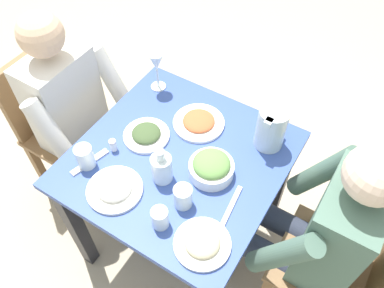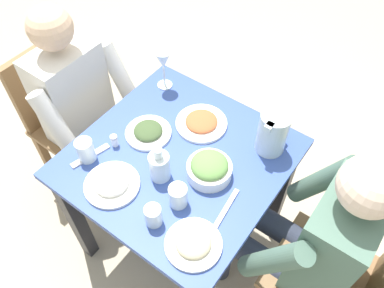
% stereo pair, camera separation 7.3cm
% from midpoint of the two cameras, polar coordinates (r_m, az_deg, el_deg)
% --- Properties ---
extents(ground_plane, '(8.00, 8.00, 0.00)m').
position_cam_midpoint_polar(ground_plane, '(2.21, -2.36, -13.57)').
color(ground_plane, tan).
extents(dining_table, '(0.81, 0.81, 0.75)m').
position_cam_midpoint_polar(dining_table, '(1.68, -3.02, -4.86)').
color(dining_table, '#334C99').
rests_on(dining_table, ground_plane).
extents(chair_near, '(0.40, 0.40, 0.87)m').
position_cam_midpoint_polar(chair_near, '(1.72, 21.03, -16.84)').
color(chair_near, olive).
rests_on(chair_near, ground_plane).
extents(chair_far, '(0.40, 0.40, 0.87)m').
position_cam_midpoint_polar(chair_far, '(2.16, -19.87, 3.14)').
color(chair_far, olive).
rests_on(chair_far, ground_plane).
extents(diner_near, '(0.48, 0.53, 1.17)m').
position_cam_midpoint_polar(diner_near, '(1.58, 15.64, -11.78)').
color(diner_near, '#4C6B5B').
rests_on(diner_near, ground_plane).
extents(diner_far, '(0.48, 0.53, 1.17)m').
position_cam_midpoint_polar(diner_far, '(1.93, -16.85, 3.71)').
color(diner_far, silver).
rests_on(diner_far, ground_plane).
extents(water_pitcher, '(0.16, 0.12, 0.19)m').
position_cam_midpoint_polar(water_pitcher, '(1.56, 10.25, 2.35)').
color(water_pitcher, silver).
rests_on(water_pitcher, dining_table).
extents(salad_bowl, '(0.18, 0.18, 0.09)m').
position_cam_midpoint_polar(salad_bowl, '(1.48, 1.42, -3.48)').
color(salad_bowl, white).
rests_on(salad_bowl, dining_table).
extents(plate_yoghurt, '(0.21, 0.21, 0.05)m').
position_cam_midpoint_polar(plate_yoghurt, '(1.50, -12.70, -6.39)').
color(plate_yoghurt, white).
rests_on(plate_yoghurt, dining_table).
extents(plate_rice_curry, '(0.22, 0.22, 0.04)m').
position_cam_midpoint_polar(plate_rice_curry, '(1.67, -0.25, 3.22)').
color(plate_rice_curry, white).
rests_on(plate_rice_curry, dining_table).
extents(plate_dolmas, '(0.19, 0.19, 0.04)m').
position_cam_midpoint_polar(plate_dolmas, '(1.64, -7.98, 1.38)').
color(plate_dolmas, white).
rests_on(plate_dolmas, dining_table).
extents(plate_beans, '(0.20, 0.20, 0.04)m').
position_cam_midpoint_polar(plate_beans, '(1.36, -0.05, -14.35)').
color(plate_beans, white).
rests_on(plate_beans, dining_table).
extents(water_glass_by_pitcher, '(0.07, 0.07, 0.10)m').
position_cam_midpoint_polar(water_glass_by_pitcher, '(1.57, -16.71, -1.83)').
color(water_glass_by_pitcher, silver).
rests_on(water_glass_by_pitcher, dining_table).
extents(water_glass_far_left, '(0.07, 0.07, 0.09)m').
position_cam_midpoint_polar(water_glass_far_left, '(1.41, -2.83, -7.76)').
color(water_glass_far_left, silver).
rests_on(water_glass_far_left, dining_table).
extents(water_glass_center, '(0.06, 0.06, 0.09)m').
position_cam_midpoint_polar(water_glass_center, '(1.38, -6.26, -10.78)').
color(water_glass_center, silver).
rests_on(water_glass_center, dining_table).
extents(wine_glass, '(0.08, 0.08, 0.20)m').
position_cam_midpoint_polar(wine_glass, '(1.76, -6.46, 11.67)').
color(wine_glass, silver).
rests_on(wine_glass, dining_table).
extents(oil_carafe, '(0.08, 0.08, 0.16)m').
position_cam_midpoint_polar(oil_carafe, '(1.47, -5.88, -3.70)').
color(oil_carafe, silver).
rests_on(oil_carafe, dining_table).
extents(salt_shaker, '(0.03, 0.03, 0.05)m').
position_cam_midpoint_polar(salt_shaker, '(1.61, -12.78, -0.20)').
color(salt_shaker, white).
rests_on(salt_shaker, dining_table).
extents(fork_near, '(0.17, 0.07, 0.01)m').
position_cam_midpoint_polar(fork_near, '(1.61, -16.02, -2.59)').
color(fork_near, silver).
rests_on(fork_near, dining_table).
extents(knife_near, '(0.19, 0.04, 0.01)m').
position_cam_midpoint_polar(knife_near, '(1.44, 4.32, -9.13)').
color(knife_near, silver).
rests_on(knife_near, dining_table).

